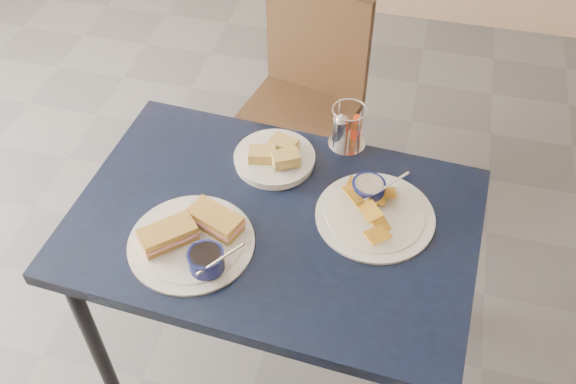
% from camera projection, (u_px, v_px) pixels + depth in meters
% --- Properties ---
extents(dining_table, '(1.11, 0.77, 0.75)m').
position_uv_depth(dining_table, '(274.00, 238.00, 1.75)').
color(dining_table, black).
rests_on(dining_table, ground).
extents(chair_far, '(0.49, 0.47, 0.87)m').
position_uv_depth(chair_far, '(302.00, 87.00, 2.48)').
color(chair_far, black).
rests_on(chair_far, ground).
extents(sandwich_plate, '(0.33, 0.32, 0.12)m').
position_uv_depth(sandwich_plate, '(194.00, 239.00, 1.61)').
color(sandwich_plate, white).
rests_on(sandwich_plate, dining_table).
extents(plantain_plate, '(0.32, 0.32, 0.12)m').
position_uv_depth(plantain_plate, '(373.00, 207.00, 1.70)').
color(plantain_plate, white).
rests_on(plantain_plate, dining_table).
extents(bread_basket, '(0.23, 0.23, 0.07)m').
position_uv_depth(bread_basket, '(275.00, 157.00, 1.82)').
color(bread_basket, white).
rests_on(bread_basket, dining_table).
extents(condiment_caddy, '(0.11, 0.11, 0.14)m').
position_uv_depth(condiment_caddy, '(346.00, 130.00, 1.85)').
color(condiment_caddy, silver).
rests_on(condiment_caddy, dining_table).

